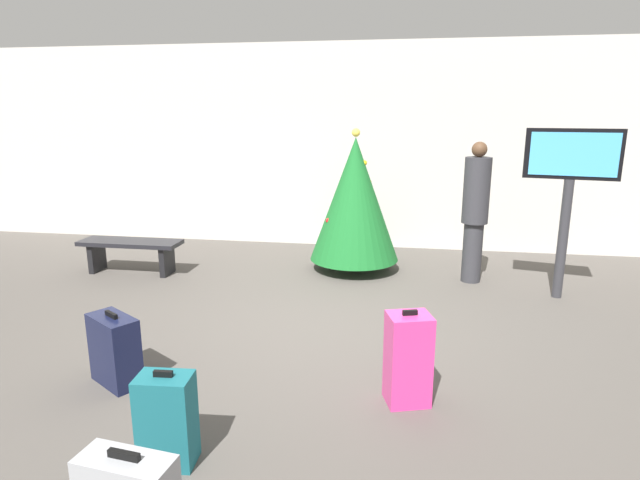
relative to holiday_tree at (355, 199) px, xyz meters
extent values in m
plane|color=#514C47|center=(-0.15, -2.30, -1.06)|extent=(16.00, 16.00, 0.00)
cube|color=beige|center=(-0.15, 1.53, 0.65)|extent=(16.00, 0.20, 3.40)
cylinder|color=#4C3319|center=(0.00, 0.00, -0.97)|extent=(0.12, 0.12, 0.17)
cone|color=#196628|center=(0.00, 0.00, 0.00)|extent=(1.29, 1.29, 1.77)
sphere|color=#F2D84C|center=(0.00, 0.00, 0.95)|extent=(0.12, 0.12, 0.12)
sphere|color=red|center=(0.14, 0.32, -0.14)|extent=(0.08, 0.08, 0.08)
sphere|color=yellow|center=(0.12, 0.02, 0.52)|extent=(0.08, 0.08, 0.08)
sphere|color=red|center=(-0.36, -0.20, -0.28)|extent=(0.08, 0.08, 0.08)
sphere|color=yellow|center=(-0.38, 0.13, -0.26)|extent=(0.08, 0.08, 0.08)
sphere|color=yellow|center=(0.19, 0.13, 0.24)|extent=(0.08, 0.08, 0.08)
cylinder|color=#333338|center=(2.66, -0.76, -0.31)|extent=(0.12, 0.12, 1.50)
cube|color=black|center=(2.66, -0.76, 0.74)|extent=(1.07, 0.30, 0.60)
cube|color=#4CB2F2|center=(2.66, -0.81, 0.74)|extent=(0.95, 0.21, 0.51)
cube|color=black|center=(-3.17, -0.68, -0.61)|extent=(1.46, 0.44, 0.06)
cube|color=black|center=(-3.72, -0.68, -0.85)|extent=(0.08, 0.35, 0.42)
cube|color=black|center=(-2.63, -0.68, -0.85)|extent=(0.08, 0.35, 0.42)
cylinder|color=#333338|center=(1.65, -0.28, -0.64)|extent=(0.26, 0.26, 0.82)
cylinder|color=#333338|center=(1.65, -0.28, 0.21)|extent=(0.38, 0.38, 0.88)
sphere|color=brown|center=(1.65, -0.28, 0.75)|extent=(0.20, 0.20, 0.20)
cube|color=black|center=(-0.61, -5.36, -0.43)|extent=(0.18, 0.05, 0.04)
cube|color=#19606B|center=(-0.77, -4.60, -0.74)|extent=(0.37, 0.26, 0.63)
cube|color=black|center=(-0.77, -4.60, -0.41)|extent=(0.13, 0.04, 0.04)
cube|color=#141938|center=(-1.68, -3.67, -0.75)|extent=(0.54, 0.47, 0.61)
cube|color=black|center=(-1.68, -3.67, -0.43)|extent=(0.16, 0.12, 0.04)
cube|color=#E5388C|center=(0.79, -3.57, -0.68)|extent=(0.40, 0.36, 0.75)
cube|color=black|center=(0.79, -3.57, -0.29)|extent=(0.12, 0.06, 0.04)
camera|label=1|loc=(0.72, -7.43, 1.22)|focal=29.31mm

